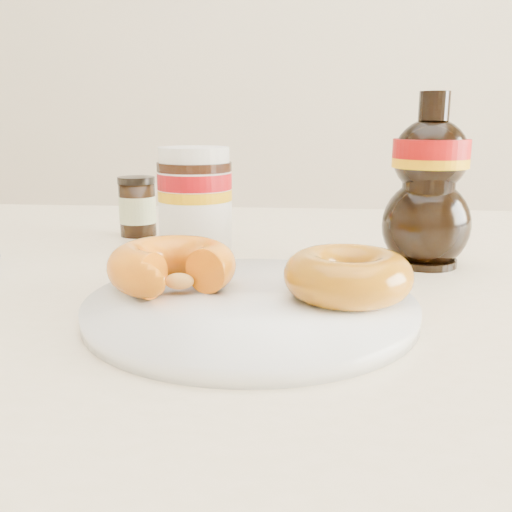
# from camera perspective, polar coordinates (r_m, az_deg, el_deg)

# --- Properties ---
(dining_table) EXTENTS (1.40, 0.90, 0.75)m
(dining_table) POSITION_cam_1_polar(r_m,az_deg,el_deg) (0.57, 4.66, -10.60)
(dining_table) COLOR beige
(dining_table) RESTS_ON ground
(plate) EXTENTS (0.26, 0.26, 0.01)m
(plate) POSITION_cam_1_polar(r_m,az_deg,el_deg) (0.45, -0.55, -4.99)
(plate) COLOR white
(plate) RESTS_ON dining_table
(donut_bitten) EXTENTS (0.14, 0.14, 0.04)m
(donut_bitten) POSITION_cam_1_polar(r_m,az_deg,el_deg) (0.48, -8.38, -0.95)
(donut_bitten) COLOR #CC740B
(donut_bitten) RESTS_ON plate
(donut_whole) EXTENTS (0.11, 0.11, 0.04)m
(donut_whole) POSITION_cam_1_polar(r_m,az_deg,el_deg) (0.45, 9.16, -1.89)
(donut_whole) COLOR #AB5E0B
(donut_whole) RESTS_ON plate
(nutella_jar) EXTENTS (0.08, 0.08, 0.12)m
(nutella_jar) POSITION_cam_1_polar(r_m,az_deg,el_deg) (0.65, -6.12, 6.01)
(nutella_jar) COLOR white
(nutella_jar) RESTS_ON dining_table
(syrup_bottle) EXTENTS (0.09, 0.08, 0.18)m
(syrup_bottle) POSITION_cam_1_polar(r_m,az_deg,el_deg) (0.61, 16.90, 7.19)
(syrup_bottle) COLOR black
(syrup_bottle) RESTS_ON dining_table
(dark_jar) EXTENTS (0.05, 0.05, 0.08)m
(dark_jar) POSITION_cam_1_polar(r_m,az_deg,el_deg) (0.76, -11.77, 4.81)
(dark_jar) COLOR black
(dark_jar) RESTS_ON dining_table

